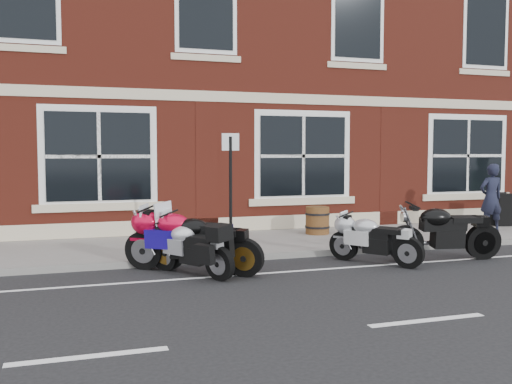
# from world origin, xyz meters

# --- Properties ---
(ground) EXTENTS (80.00, 80.00, 0.00)m
(ground) POSITION_xyz_m (0.00, 0.00, 0.00)
(ground) COLOR black
(ground) RESTS_ON ground
(sidewalk) EXTENTS (30.00, 3.00, 0.12)m
(sidewalk) POSITION_xyz_m (0.00, 3.00, 0.06)
(sidewalk) COLOR slate
(sidewalk) RESTS_ON ground
(kerb) EXTENTS (30.00, 0.16, 0.12)m
(kerb) POSITION_xyz_m (0.00, 1.42, 0.06)
(kerb) COLOR slate
(kerb) RESTS_ON ground
(pub_building) EXTENTS (24.00, 12.00, 12.00)m
(pub_building) POSITION_xyz_m (0.00, 10.50, 6.00)
(pub_building) COLOR maroon
(pub_building) RESTS_ON ground
(moto_touring_silver) EXTENTS (1.08, 1.62, 1.21)m
(moto_touring_silver) POSITION_xyz_m (-2.23, 0.50, 0.49)
(moto_touring_silver) COLOR black
(moto_touring_silver) RESTS_ON ground
(moto_sport_red) EXTENTS (1.96, 1.39, 1.02)m
(moto_sport_red) POSITION_xyz_m (-2.29, 0.77, 0.59)
(moto_sport_red) COLOR black
(moto_sport_red) RESTS_ON ground
(moto_sport_black) EXTENTS (1.73, 1.42, 0.95)m
(moto_sport_black) POSITION_xyz_m (-2.00, 0.55, 0.55)
(moto_sport_black) COLOR black
(moto_sport_black) RESTS_ON ground
(moto_sport_silver) EXTENTS (1.16, 1.60, 0.84)m
(moto_sport_silver) POSITION_xyz_m (1.18, 0.37, 0.48)
(moto_sport_silver) COLOR black
(moto_sport_silver) RESTS_ON ground
(moto_naked_black) EXTENTS (2.24, 0.56, 1.01)m
(moto_naked_black) POSITION_xyz_m (2.58, 0.27, 0.58)
(moto_naked_black) COLOR black
(moto_naked_black) RESTS_ON ground
(pedestrian_left) EXTENTS (0.63, 0.44, 1.67)m
(pedestrian_left) POSITION_xyz_m (5.66, 2.53, 0.95)
(pedestrian_left) COLOR black
(pedestrian_left) RESTS_ON sidewalk
(a_board_sign) EXTENTS (0.59, 0.45, 0.89)m
(a_board_sign) POSITION_xyz_m (6.67, 3.26, 0.57)
(a_board_sign) COLOR black
(a_board_sign) RESTS_ON sidewalk
(barrel_planter) EXTENTS (0.59, 0.59, 0.65)m
(barrel_planter) POSITION_xyz_m (1.45, 3.49, 0.45)
(barrel_planter) COLOR #553E16
(barrel_planter) RESTS_ON sidewalk
(parking_sign) EXTENTS (0.32, 0.12, 2.30)m
(parking_sign) POSITION_xyz_m (-1.24, 1.55, 1.45)
(parking_sign) COLOR black
(parking_sign) RESTS_ON sidewalk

